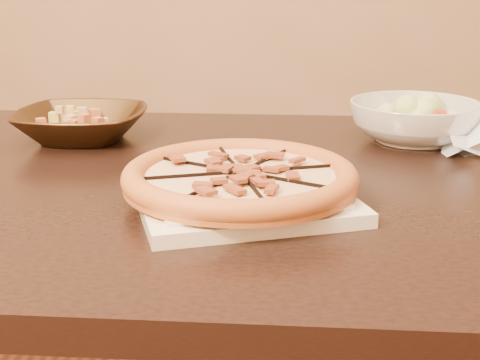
{
  "coord_description": "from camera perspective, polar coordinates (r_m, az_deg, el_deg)",
  "views": [
    {
      "loc": [
        0.03,
        -0.99,
        1.04
      ],
      "look_at": [
        0.0,
        -0.17,
        0.78
      ],
      "focal_mm": 50.0,
      "sensor_mm": 36.0,
      "label": 1
    }
  ],
  "objects": [
    {
      "name": "mixed_dish",
      "position": [
        1.21,
        -13.56,
        6.53
      ],
      "size": [
        0.09,
        0.11,
        0.03
      ],
      "color": "tan",
      "rests_on": "bronze_bowl"
    },
    {
      "name": "pizza",
      "position": [
        0.86,
        -0.0,
        0.26
      ],
      "size": [
        0.3,
        0.3,
        0.03
      ],
      "color": "#B14E1D",
      "rests_on": "plate"
    },
    {
      "name": "dining_table",
      "position": [
        1.03,
        -5.69,
        -5.04
      ],
      "size": [
        1.39,
        0.93,
        0.75
      ],
      "color": "black",
      "rests_on": "floor"
    },
    {
      "name": "bronze_bowl",
      "position": [
        1.22,
        -13.34,
        4.61
      ],
      "size": [
        0.23,
        0.23,
        0.06
      ],
      "primitive_type": "imported",
      "rotation": [
        0.0,
        0.0,
        -0.04
      ],
      "color": "#442F18",
      "rests_on": "dining_table"
    },
    {
      "name": "salad",
      "position": [
        1.2,
        14.82,
        7.31
      ],
      "size": [
        0.12,
        0.1,
        0.04
      ],
      "color": "#D9EF9F",
      "rests_on": "salad_bowl"
    },
    {
      "name": "salad_bowl",
      "position": [
        1.21,
        14.63,
        4.84
      ],
      "size": [
        0.23,
        0.23,
        0.07
      ],
      "primitive_type": "imported",
      "rotation": [
        0.0,
        0.0,
        -0.02
      ],
      "color": "silver",
      "rests_on": "dining_table"
    },
    {
      "name": "plate",
      "position": [
        0.87,
        0.0,
        -1.23
      ],
      "size": [
        0.33,
        0.33,
        0.02
      ],
      "color": "white",
      "rests_on": "dining_table"
    }
  ]
}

